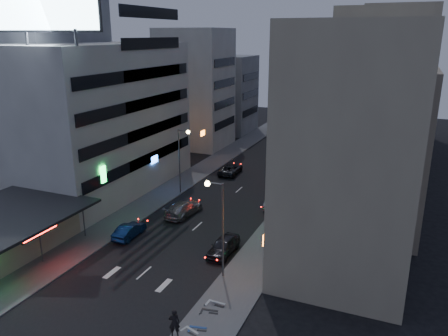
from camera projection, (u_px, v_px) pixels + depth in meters
The scene contains 27 objects.
ground at pixel (115, 299), 32.81m from camera, with size 180.00×180.00×0.00m, color black.
sidewalk_left at pixel (197, 173), 62.18m from camera, with size 4.00×120.00×0.12m, color #4C4C4F.
sidewalk_right at pixel (308, 188), 56.21m from camera, with size 4.00×120.00×0.12m, color #4C4C4F.
white_building at pixel (94, 119), 54.10m from camera, with size 14.00×24.00×18.00m, color beige.
grey_tower at pixel (49, 50), 57.74m from camera, with size 10.00×14.00×34.00m, color gray.
shophouse_near at pixel (350, 157), 33.52m from camera, with size 10.00×11.00×20.00m, color tan.
shophouse_mid at pixel (369, 148), 44.04m from camera, with size 11.00×12.00×16.00m, color tan.
shophouse_far at pixel (377, 101), 54.79m from camera, with size 10.00×14.00×22.00m, color tan.
far_left_a at pixel (195, 89), 75.25m from camera, with size 11.00×10.00×20.00m, color beige.
far_left_b at pixel (222, 94), 87.61m from camera, with size 12.00×10.00×15.00m, color gray.
far_right_a at pixel (387, 101), 68.39m from camera, with size 11.00×12.00×18.00m, color tan.
far_right_b at pixel (396, 74), 79.65m from camera, with size 12.00×12.00×24.00m, color tan.
billboard at pixel (47, 4), 40.06m from camera, with size 9.52×3.75×6.20m.
street_lamp_right_near at pixel (218, 216), 34.31m from camera, with size 1.60×0.44×8.02m.
street_lamp_left at pixel (182, 152), 52.79m from camera, with size 1.60×0.44×8.02m.
street_lamp_right_far at pixel (311, 131), 64.24m from camera, with size 1.60×0.44×8.02m.
parked_car_right_near at pixel (223, 246), 39.28m from camera, with size 1.82×4.52×1.54m, color #242328.
parked_car_right_mid at pixel (273, 201), 50.08m from camera, with size 1.56×4.49×1.48m, color #A1A6A9.
parked_car_left at pixel (231, 169), 61.82m from camera, with size 2.42×5.24×1.46m, color #26272B.
parked_car_right_far at pixel (282, 169), 61.55m from camera, with size 2.12×5.20×1.51m, color #96989E.
road_car_blue at pixel (129, 231), 42.56m from camera, with size 1.45×4.16×1.37m, color navy.
road_car_silver at pixel (184, 208), 47.74m from camera, with size 2.23×5.47×1.59m, color #A3A7AB.
person at pixel (174, 323), 28.32m from camera, with size 0.72×0.47×1.98m, color black.
scooter_silver_a at pixel (200, 326), 28.63m from camera, with size 1.81×0.60×1.11m, color #94969A, non-canonical shape.
scooter_blue at pixel (207, 321), 29.22m from camera, with size 1.79×0.60×1.09m, color navy, non-canonical shape.
scooter_black_b at pixel (219, 304), 31.02m from camera, with size 1.84×0.61×1.13m, color black, non-canonical shape.
scooter_silver_b at pixel (226, 297), 31.75m from camera, with size 2.05×0.68×1.25m, color #A2A6AA, non-canonical shape.
Camera 1 is at (18.68, -23.00, 19.04)m, focal length 35.00 mm.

